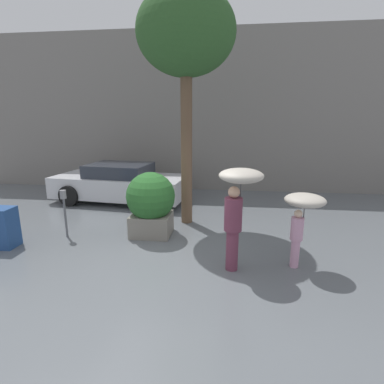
{
  "coord_description": "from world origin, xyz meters",
  "views": [
    {
      "loc": [
        1.39,
        -5.38,
        2.77
      ],
      "look_at": [
        0.54,
        1.6,
        1.05
      ],
      "focal_mm": 28.0,
      "sensor_mm": 36.0,
      "label": 1
    }
  ],
  "objects_px": {
    "planter_box": "(151,202)",
    "parking_meter": "(64,203)",
    "parked_car_near": "(120,183)",
    "newspaper_box": "(3,228)",
    "street_tree": "(186,36)",
    "person_adult": "(238,196)",
    "person_child": "(303,209)"
  },
  "relations": [
    {
      "from": "planter_box",
      "to": "parking_meter",
      "type": "bearing_deg",
      "value": -169.01
    },
    {
      "from": "parked_car_near",
      "to": "newspaper_box",
      "type": "height_order",
      "value": "parked_car_near"
    },
    {
      "from": "parked_car_near",
      "to": "newspaper_box",
      "type": "relative_size",
      "value": 5.13
    },
    {
      "from": "parked_car_near",
      "to": "street_tree",
      "type": "height_order",
      "value": "street_tree"
    },
    {
      "from": "person_adult",
      "to": "person_child",
      "type": "relative_size",
      "value": 1.33
    },
    {
      "from": "person_adult",
      "to": "person_child",
      "type": "height_order",
      "value": "person_adult"
    },
    {
      "from": "planter_box",
      "to": "person_child",
      "type": "xyz_separation_m",
      "value": [
        3.21,
        -1.27,
        0.33
      ]
    },
    {
      "from": "street_tree",
      "to": "parking_meter",
      "type": "distance_m",
      "value": 4.94
    },
    {
      "from": "person_child",
      "to": "newspaper_box",
      "type": "distance_m",
      "value": 6.3
    },
    {
      "from": "planter_box",
      "to": "parked_car_near",
      "type": "bearing_deg",
      "value": 122.34
    },
    {
      "from": "planter_box",
      "to": "parking_meter",
      "type": "relative_size",
      "value": 1.35
    },
    {
      "from": "person_adult",
      "to": "newspaper_box",
      "type": "relative_size",
      "value": 2.13
    },
    {
      "from": "person_child",
      "to": "newspaper_box",
      "type": "height_order",
      "value": "person_child"
    },
    {
      "from": "person_adult",
      "to": "person_child",
      "type": "bearing_deg",
      "value": -25.38
    },
    {
      "from": "person_child",
      "to": "parking_meter",
      "type": "bearing_deg",
      "value": 159.43
    },
    {
      "from": "planter_box",
      "to": "newspaper_box",
      "type": "bearing_deg",
      "value": -160.16
    },
    {
      "from": "parked_car_near",
      "to": "street_tree",
      "type": "distance_m",
      "value": 5.16
    },
    {
      "from": "planter_box",
      "to": "street_tree",
      "type": "bearing_deg",
      "value": 54.88
    },
    {
      "from": "newspaper_box",
      "to": "person_child",
      "type": "bearing_deg",
      "value": -1.53
    },
    {
      "from": "person_child",
      "to": "newspaper_box",
      "type": "xyz_separation_m",
      "value": [
        -6.26,
        0.17,
        -0.7
      ]
    },
    {
      "from": "planter_box",
      "to": "newspaper_box",
      "type": "distance_m",
      "value": 3.26
    },
    {
      "from": "person_adult",
      "to": "parking_meter",
      "type": "relative_size",
      "value": 1.66
    },
    {
      "from": "parked_car_near",
      "to": "street_tree",
      "type": "bearing_deg",
      "value": -119.84
    },
    {
      "from": "planter_box",
      "to": "parking_meter",
      "type": "distance_m",
      "value": 2.03
    },
    {
      "from": "person_child",
      "to": "newspaper_box",
      "type": "bearing_deg",
      "value": 167.49
    },
    {
      "from": "person_adult",
      "to": "parking_meter",
      "type": "distance_m",
      "value": 4.19
    },
    {
      "from": "person_adult",
      "to": "person_child",
      "type": "xyz_separation_m",
      "value": [
        1.2,
        0.21,
        -0.26
      ]
    },
    {
      "from": "planter_box",
      "to": "street_tree",
      "type": "relative_size",
      "value": 0.27
    },
    {
      "from": "newspaper_box",
      "to": "parked_car_near",
      "type": "bearing_deg",
      "value": 73.04
    },
    {
      "from": "person_child",
      "to": "street_tree",
      "type": "xyz_separation_m",
      "value": [
        -2.48,
        2.3,
        3.55
      ]
    },
    {
      "from": "planter_box",
      "to": "parking_meter",
      "type": "xyz_separation_m",
      "value": [
        -2.0,
        -0.39,
        0.01
      ]
    },
    {
      "from": "person_child",
      "to": "parking_meter",
      "type": "xyz_separation_m",
      "value": [
        -5.21,
        0.88,
        -0.32
      ]
    }
  ]
}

